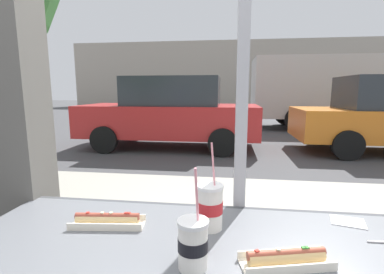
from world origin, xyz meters
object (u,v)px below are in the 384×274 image
Objects in this scene: hotdog_tray_near at (108,220)px; soda_cup_left at (193,243)px; parked_car_red at (171,112)px; soda_cup_right at (210,206)px; box_truck at (335,90)px; hotdog_tray_far at (286,258)px; pedestrian at (24,134)px.

soda_cup_left is at bearing -30.62° from hotdog_tray_near.
parked_car_red is at bearing 99.66° from hotdog_tray_near.
soda_cup_right is 0.07× the size of parked_car_red.
box_truck reaches higher than soda_cup_right.
parked_car_red is at bearing -141.68° from box_truck.
hotdog_tray_near is at bearing 165.33° from hotdog_tray_far.
hotdog_tray_near is 1.90m from pedestrian.
soda_cup_left is 0.28m from hotdog_tray_far.
hotdog_tray_far is at bearing -109.61° from box_truck.
pedestrian is at bearing -94.00° from parked_car_red.
hotdog_tray_near is 1.00× the size of hotdog_tray_far.
soda_cup_left is at bearing -110.81° from box_truck.
soda_cup_left is at bearing -41.44° from pedestrian.
hotdog_tray_near is 0.17× the size of pedestrian.
soda_cup_left reaches higher than hotdog_tray_near.
pedestrian reaches higher than hotdog_tray_near.
parked_car_red reaches higher than hotdog_tray_far.
box_truck is at bearing 70.39° from hotdog_tray_far.
box_truck is at bearing 38.32° from parked_car_red.
parked_car_red is 4.79m from pedestrian.
soda_cup_right is 1.16× the size of hotdog_tray_near.
soda_cup_right is 6.23m from parked_car_red.
hotdog_tray_near is 6.18m from parked_car_red.
soda_cup_right is 11.08m from box_truck.
soda_cup_right is 2.17m from pedestrian.
soda_cup_right is at bearing 4.74° from hotdog_tray_near.
parked_car_red reaches higher than soda_cup_right.
soda_cup_right is at bearing 140.62° from hotdog_tray_far.
parked_car_red is 0.72× the size of box_truck.
hotdog_tray_near is (-0.38, -0.03, -0.06)m from soda_cup_right.
pedestrian is at bearing 143.83° from soda_cup_right.
box_truck reaches higher than parked_car_red.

